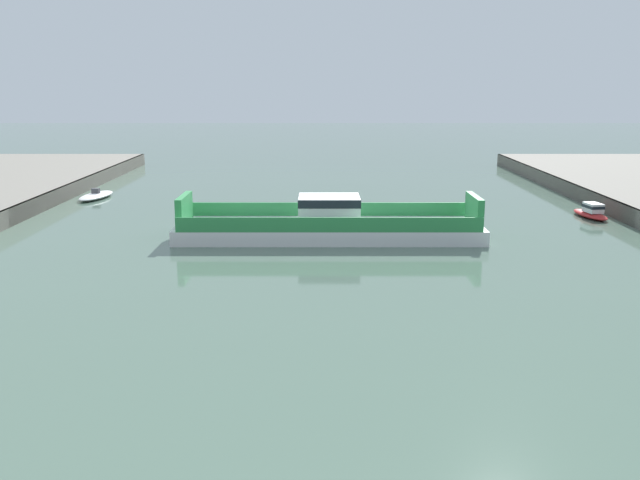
% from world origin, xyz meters
% --- Properties ---
extents(chain_ferry, '(23.40, 6.81, 3.30)m').
position_xyz_m(chain_ferry, '(0.57, 39.75, 1.01)').
color(chain_ferry, silver).
rests_on(chain_ferry, ground).
extents(moored_boat_near_left, '(3.13, 6.66, 1.05)m').
position_xyz_m(moored_boat_near_left, '(-23.43, 58.87, 0.29)').
color(moored_boat_near_left, white).
rests_on(moored_boat_near_left, ground).
extents(moored_boat_mid_left, '(2.40, 5.31, 1.37)m').
position_xyz_m(moored_boat_mid_left, '(23.98, 47.97, 0.51)').
color(moored_boat_mid_left, red).
rests_on(moored_boat_mid_left, ground).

